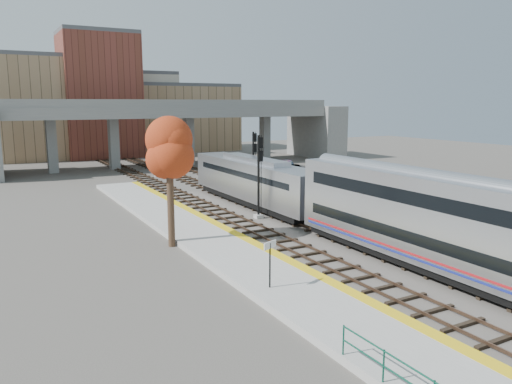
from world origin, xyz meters
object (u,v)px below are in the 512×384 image
car_c (289,165)px  signal_mast_far (156,149)px  car_b (295,169)px  tree (169,150)px  car_a (291,173)px  signal_mast_near (259,179)px  locomotive (254,180)px  coach (473,232)px  signal_mast_mid (254,166)px

car_c → signal_mast_far: bearing=-165.6°
car_b → car_c: bearing=74.2°
tree → car_a: (22.51, 20.99, -5.52)m
signal_mast_near → tree: (-8.68, -4.14, 2.99)m
locomotive → signal_mast_near: bearing=-114.5°
tree → locomotive: bearing=39.0°
locomotive → coach: bearing=-90.0°
signal_mast_mid → car_b: (12.49, 11.67, -2.41)m
signal_mast_near → signal_mast_mid: bearing=64.1°
car_a → car_c: 7.42m
locomotive → signal_mast_near: signal_mast_near is taller
locomotive → tree: 14.42m
car_b → car_c: 3.30m
locomotive → car_c: locomotive is taller
locomotive → car_c: bearing=50.3°
signal_mast_near → car_c: 29.27m
coach → car_b: coach is taller
coach → signal_mast_near: (-2.10, 18.00, 0.39)m
signal_mast_far → coach: bearing=-87.3°
coach → tree: size_ratio=3.00×
signal_mast_near → signal_mast_far: 26.07m
signal_mast_near → car_a: (13.83, 16.86, -2.53)m
car_a → tree: bearing=-125.8°
coach → signal_mast_far: size_ratio=3.59×
car_a → signal_mast_mid: bearing=-127.9°
signal_mast_far → car_b: size_ratio=2.12×
car_a → car_c: bearing=70.9°
car_a → signal_mast_far: bearing=157.6°
signal_mast_near → tree: 10.07m
coach → car_b: (14.49, 38.12, -2.21)m
locomotive → coach: 22.61m
signal_mast_mid → car_b: 17.26m
signal_mast_near → signal_mast_far: bearing=90.0°
tree → car_c: tree is taller
signal_mast_far → car_c: signal_mast_far is taller
signal_mast_far → car_b: bearing=-19.8°
locomotive → coach: size_ratio=0.76×
coach → car_a: size_ratio=6.89×
signal_mast_mid → car_a: size_ratio=1.74×
signal_mast_mid → signal_mast_near: bearing=-115.9°
car_b → tree: bearing=-134.6°
signal_mast_near → car_b: size_ratio=2.00×
locomotive → tree: (-10.78, -8.74, 3.90)m
signal_mast_mid → car_c: size_ratio=1.52×
coach → car_a: bearing=71.4°
coach → car_b: size_ratio=7.59×
coach → car_c: 44.12m
signal_mast_near → signal_mast_mid: size_ratio=1.04×
tree → car_a: size_ratio=2.29×
coach → car_c: bearing=69.4°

